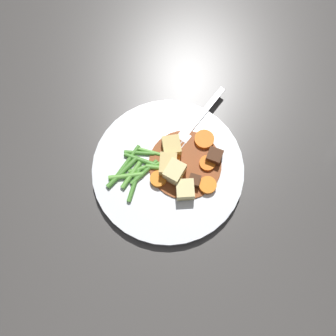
{
  "coord_description": "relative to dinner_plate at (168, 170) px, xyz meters",
  "views": [
    {
      "loc": [
        -0.05,
        -0.2,
        0.64
      ],
      "look_at": [
        0.0,
        0.0,
        0.02
      ],
      "focal_mm": 40.12,
      "sensor_mm": 36.0,
      "label": 1
    }
  ],
  "objects": [
    {
      "name": "green_bean_3",
      "position": [
        -0.04,
        0.01,
        0.01
      ],
      "size": [
        0.07,
        0.01,
        0.01
      ],
      "primitive_type": "cylinder",
      "rotation": [
        0.0,
        1.57,
        0.06
      ],
      "color": "#599E38",
      "rests_on": "dinner_plate"
    },
    {
      "name": "meat_chunk_1",
      "position": [
        0.04,
        -0.04,
        0.02
      ],
      "size": [
        0.03,
        0.03,
        0.02
      ],
      "primitive_type": "cube",
      "rotation": [
        0.0,
        0.0,
        4.19
      ],
      "color": "#4C2B19",
      "rests_on": "dinner_plate"
    },
    {
      "name": "green_bean_5",
      "position": [
        -0.07,
        0.0,
        0.01
      ],
      "size": [
        0.06,
        0.01,
        0.01
      ],
      "primitive_type": "cylinder",
      "rotation": [
        0.0,
        1.57,
        -0.1
      ],
      "color": "#66AD42",
      "rests_on": "dinner_plate"
    },
    {
      "name": "carrot_slice_4",
      "position": [
        0.07,
        -0.01,
        0.01
      ],
      "size": [
        0.03,
        0.03,
        0.01
      ],
      "primitive_type": "cylinder",
      "rotation": [
        0.0,
        0.0,
        1.53
      ],
      "color": "orange",
      "rests_on": "dinner_plate"
    },
    {
      "name": "green_bean_7",
      "position": [
        -0.08,
        0.01,
        0.01
      ],
      "size": [
        0.07,
        0.05,
        0.01
      ],
      "primitive_type": "cylinder",
      "rotation": [
        0.0,
        1.57,
        0.61
      ],
      "color": "#4C8E33",
      "rests_on": "dinner_plate"
    },
    {
      "name": "meat_chunk_0",
      "position": [
        0.08,
        -0.0,
        0.02
      ],
      "size": [
        0.03,
        0.03,
        0.02
      ],
      "primitive_type": "cube",
      "rotation": [
        0.0,
        0.0,
        0.97
      ],
      "color": "#4C2B19",
      "rests_on": "dinner_plate"
    },
    {
      "name": "ground_plane",
      "position": [
        0.0,
        0.0,
        -0.01
      ],
      "size": [
        3.0,
        3.0,
        0.0
      ],
      "primitive_type": "plane",
      "color": "#423F3D"
    },
    {
      "name": "green_bean_8",
      "position": [
        -0.02,
        0.03,
        0.01
      ],
      "size": [
        0.07,
        0.04,
        0.01
      ],
      "primitive_type": "cylinder",
      "rotation": [
        0.0,
        1.57,
        -0.5
      ],
      "color": "#66AD42",
      "rests_on": "dinner_plate"
    },
    {
      "name": "green_bean_1",
      "position": [
        -0.07,
        0.0,
        0.01
      ],
      "size": [
        0.05,
        0.05,
        0.01
      ],
      "primitive_type": "cylinder",
      "rotation": [
        0.0,
        1.57,
        0.79
      ],
      "color": "#66AD42",
      "rests_on": "dinner_plate"
    },
    {
      "name": "green_bean_6",
      "position": [
        -0.04,
        0.04,
        0.01
      ],
      "size": [
        0.05,
        0.02,
        0.01
      ],
      "primitive_type": "cylinder",
      "rotation": [
        0.0,
        1.57,
        -0.29
      ],
      "color": "#4C8E33",
      "rests_on": "dinner_plate"
    },
    {
      "name": "green_bean_0",
      "position": [
        -0.06,
        -0.02,
        0.01
      ],
      "size": [
        0.04,
        0.06,
        0.01
      ],
      "primitive_type": "cylinder",
      "rotation": [
        0.0,
        1.57,
        1.08
      ],
      "color": "#4C8E33",
      "rests_on": "dinner_plate"
    },
    {
      "name": "carrot_slice_3",
      "position": [
        -0.02,
        -0.02,
        0.01
      ],
      "size": [
        0.04,
        0.04,
        0.01
      ],
      "primitive_type": "cylinder",
      "rotation": [
        0.0,
        0.0,
        5.13
      ],
      "color": "orange",
      "rests_on": "dinner_plate"
    },
    {
      "name": "potato_chunk_1",
      "position": [
        0.0,
        -0.0,
        0.02
      ],
      "size": [
        0.04,
        0.04,
        0.03
      ],
      "primitive_type": "cube",
      "rotation": [
        0.0,
        0.0,
        1.28
      ],
      "color": "#DBBC6B",
      "rests_on": "dinner_plate"
    },
    {
      "name": "stew_sauce",
      "position": [
        0.03,
        -0.0,
        0.01
      ],
      "size": [
        0.13,
        0.13,
        0.0
      ],
      "primitive_type": "cylinder",
      "color": "brown",
      "rests_on": "dinner_plate"
    },
    {
      "name": "green_bean_2",
      "position": [
        -0.04,
        0.0,
        0.01
      ],
      "size": [
        0.06,
        0.04,
        0.01
      ],
      "primitive_type": "cylinder",
      "rotation": [
        0.0,
        1.57,
        0.54
      ],
      "color": "#4C8E33",
      "rests_on": "dinner_plate"
    },
    {
      "name": "potato_chunk_2",
      "position": [
        0.01,
        0.03,
        0.02
      ],
      "size": [
        0.03,
        0.04,
        0.02
      ],
      "primitive_type": "cube",
      "rotation": [
        0.0,
        0.0,
        3.08
      ],
      "color": "#DBBC6B",
      "rests_on": "dinner_plate"
    },
    {
      "name": "green_bean_10",
      "position": [
        -0.05,
        0.02,
        0.01
      ],
      "size": [
        0.05,
        0.04,
        0.01
      ],
      "primitive_type": "cylinder",
      "rotation": [
        0.0,
        1.57,
        -0.57
      ],
      "color": "#4C8E33",
      "rests_on": "dinner_plate"
    },
    {
      "name": "carrot_slice_1",
      "position": [
        0.06,
        -0.05,
        0.01
      ],
      "size": [
        0.03,
        0.03,
        0.01
      ],
      "primitive_type": "cylinder",
      "rotation": [
        0.0,
        0.0,
        3.18
      ],
      "color": "orange",
      "rests_on": "dinner_plate"
    },
    {
      "name": "potato_chunk_0",
      "position": [
        0.01,
        -0.02,
        0.02
      ],
      "size": [
        0.04,
        0.04,
        0.03
      ],
      "primitive_type": "cube",
      "rotation": [
        0.0,
        0.0,
        3.97
      ],
      "color": "#EAD68C",
      "rests_on": "dinner_plate"
    },
    {
      "name": "green_bean_9",
      "position": [
        -0.01,
        0.0,
        0.01
      ],
      "size": [
        0.06,
        0.03,
        0.01
      ],
      "primitive_type": "cylinder",
      "rotation": [
        0.0,
        1.57,
        -0.35
      ],
      "color": "#599E38",
      "rests_on": "dinner_plate"
    },
    {
      "name": "potato_chunk_3",
      "position": [
        0.02,
        -0.05,
        0.02
      ],
      "size": [
        0.03,
        0.04,
        0.03
      ],
      "primitive_type": "cube",
      "rotation": [
        0.0,
        0.0,
        4.55
      ],
      "color": "#EAD68C",
      "rests_on": "dinner_plate"
    },
    {
      "name": "carrot_slice_0",
      "position": [
        0.01,
        0.02,
        0.01
      ],
      "size": [
        0.04,
        0.04,
        0.01
      ],
      "primitive_type": "cylinder",
      "rotation": [
        0.0,
        0.0,
        0.42
      ],
      "color": "orange",
      "rests_on": "dinner_plate"
    },
    {
      "name": "dinner_plate",
      "position": [
        0.0,
        0.0,
        0.0
      ],
      "size": [
        0.27,
        0.27,
        0.02
      ],
      "primitive_type": "cylinder",
      "color": "white",
      "rests_on": "ground_plane"
    },
    {
      "name": "green_bean_4",
      "position": [
        -0.07,
        0.02,
        0.01
      ],
      "size": [
        0.06,
        0.06,
        0.01
      ],
      "primitive_type": "cylinder",
      "rotation": [
        0.0,
        1.57,
        0.77
      ],
      "color": "#4C8E33",
      "rests_on": "dinner_plate"
    },
    {
      "name": "carrot_slice_2",
      "position": [
        0.07,
        0.04,
        0.01
      ],
      "size": [
        0.04,
        0.04,
        0.01
      ],
      "primitive_type": "cylinder",
      "rotation": [
        0.0,
        0.0,
        4.87
      ],
      "color": "orange",
      "rests_on": "dinner_plate"
    },
    {
      "name": "fork",
      "position": [
        0.06,
        0.07,
        0.01
      ],
      "size": [
        0.14,
        0.12,
        0.0
      ],
      "color": "silver",
      "rests_on": "dinner_plate"
    }
  ]
}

